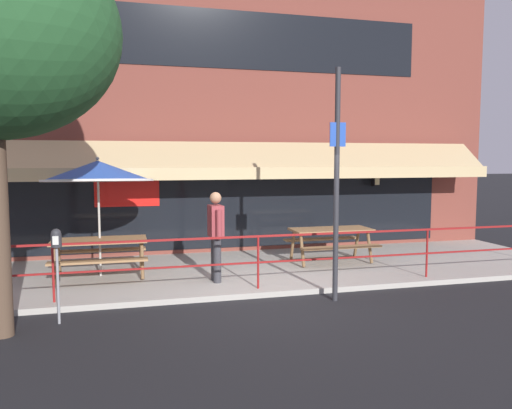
# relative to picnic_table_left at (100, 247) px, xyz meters

# --- Properties ---
(ground_plane) EXTENTS (120.00, 120.00, 0.00)m
(ground_plane) POSITION_rel_picnic_table_left_xyz_m (2.80, -1.88, -0.71)
(ground_plane) COLOR black
(patio_deck) EXTENTS (15.00, 4.00, 0.10)m
(patio_deck) POSITION_rel_picnic_table_left_xyz_m (2.80, 0.12, -0.66)
(patio_deck) COLOR #ADA89E
(patio_deck) RESTS_ON ground
(restaurant_building) EXTENTS (15.00, 1.60, 7.61)m
(restaurant_building) POSITION_rel_picnic_table_left_xyz_m (2.80, 2.35, 3.07)
(restaurant_building) COLOR brown
(restaurant_building) RESTS_ON ground
(patio_railing) EXTENTS (13.84, 0.04, 0.97)m
(patio_railing) POSITION_rel_picnic_table_left_xyz_m (2.80, -1.58, 0.09)
(patio_railing) COLOR maroon
(patio_railing) RESTS_ON patio_deck
(picnic_table_left) EXTENTS (1.80, 1.42, 0.76)m
(picnic_table_left) POSITION_rel_picnic_table_left_xyz_m (0.00, 0.00, 0.00)
(picnic_table_left) COLOR #997047
(picnic_table_left) RESTS_ON patio_deck
(picnic_table_centre) EXTENTS (1.80, 1.42, 0.76)m
(picnic_table_centre) POSITION_rel_picnic_table_left_xyz_m (4.98, 0.23, 0.00)
(picnic_table_centre) COLOR #997047
(picnic_table_centre) RESTS_ON patio_deck
(patio_umbrella_left) EXTENTS (2.14, 2.14, 2.38)m
(patio_umbrella_left) POSITION_rel_picnic_table_left_xyz_m (-0.00, 0.15, 1.47)
(patio_umbrella_left) COLOR #B7B2A8
(patio_umbrella_left) RESTS_ON patio_deck
(pedestrian_walking) EXTENTS (0.26, 0.62, 1.71)m
(pedestrian_walking) POSITION_rel_picnic_table_left_xyz_m (2.16, -0.87, 0.35)
(pedestrian_walking) COLOR #333338
(pedestrian_walking) RESTS_ON patio_deck
(parking_meter_near) EXTENTS (0.15, 0.16, 1.42)m
(parking_meter_near) POSITION_rel_picnic_table_left_xyz_m (-0.47, -2.43, 0.44)
(parking_meter_near) COLOR gray
(parking_meter_near) RESTS_ON ground
(street_sign_pole) EXTENTS (0.28, 0.09, 3.94)m
(street_sign_pole) POSITION_rel_picnic_table_left_xyz_m (3.97, -2.33, 1.32)
(street_sign_pole) COLOR #2D2D33
(street_sign_pole) RESTS_ON ground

